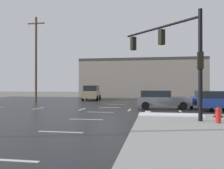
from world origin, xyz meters
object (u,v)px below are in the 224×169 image
(traffic_signal_mast, at_px, (174,49))
(fire_hydrant, at_px, (218,115))
(suv_tan, at_px, (92,92))
(sedan_blue, at_px, (207,100))
(sedan_grey, at_px, (161,99))
(utility_pole_far, at_px, (36,58))

(traffic_signal_mast, xyz_separation_m, fire_hydrant, (1.97, -1.89, -3.63))
(suv_tan, xyz_separation_m, sedan_blue, (12.92, -12.12, -0.24))
(traffic_signal_mast, xyz_separation_m, sedan_grey, (-0.54, 6.64, -3.31))
(traffic_signal_mast, height_order, fire_hydrant, traffic_signal_mast)
(suv_tan, bearing_deg, utility_pole_far, 122.23)
(traffic_signal_mast, relative_size, sedan_blue, 1.28)
(traffic_signal_mast, bearing_deg, sedan_blue, -69.81)
(sedan_grey, relative_size, utility_pole_far, 0.43)
(traffic_signal_mast, height_order, utility_pole_far, utility_pole_far)
(traffic_signal_mast, xyz_separation_m, sedan_blue, (3.15, 6.31, -3.31))
(sedan_blue, bearing_deg, fire_hydrant, 167.58)
(traffic_signal_mast, distance_m, sedan_blue, 7.79)
(fire_hydrant, xyz_separation_m, sedan_blue, (1.18, 8.20, 0.32))
(sedan_grey, bearing_deg, suv_tan, 127.29)
(utility_pole_far, bearing_deg, sedan_blue, -21.39)
(traffic_signal_mast, bearing_deg, sedan_grey, -38.69)
(fire_hydrant, bearing_deg, traffic_signal_mast, 136.21)
(sedan_grey, height_order, suv_tan, suv_tan)
(fire_hydrant, height_order, utility_pole_far, utility_pole_far)
(traffic_signal_mast, distance_m, suv_tan, 21.09)
(fire_hydrant, relative_size, utility_pole_far, 0.07)
(sedan_grey, xyz_separation_m, sedan_blue, (3.68, -0.33, 0.00))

